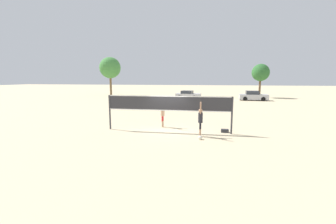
% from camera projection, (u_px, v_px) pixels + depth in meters
% --- Properties ---
extents(ground_plane, '(200.00, 200.00, 0.00)m').
position_uv_depth(ground_plane, '(168.00, 131.00, 15.14)').
color(ground_plane, beige).
extents(volleyball_net, '(8.37, 0.12, 2.41)m').
position_uv_depth(volleyball_net, '(168.00, 106.00, 14.88)').
color(volleyball_net, '#38383D').
rests_on(volleyball_net, ground_plane).
extents(player_spiker, '(0.28, 0.70, 2.13)m').
position_uv_depth(player_spiker, '(200.00, 119.00, 13.69)').
color(player_spiker, tan).
rests_on(player_spiker, ground_plane).
extents(player_blocker, '(0.28, 0.69, 2.02)m').
position_uv_depth(player_blocker, '(163.00, 113.00, 16.33)').
color(player_blocker, tan).
rests_on(player_blocker, ground_plane).
extents(volleyball, '(0.23, 0.23, 0.23)m').
position_uv_depth(volleyball, '(200.00, 137.00, 13.14)').
color(volleyball, silver).
rests_on(volleyball, ground_plane).
extents(gear_bag, '(0.49, 0.28, 0.21)m').
position_uv_depth(gear_bag, '(225.00, 131.00, 14.86)').
color(gear_bag, '#2D2D33').
rests_on(gear_bag, ground_plane).
extents(parked_car_near, '(4.45, 2.16, 1.53)m').
position_uv_depth(parked_car_near, '(253.00, 96.00, 36.06)').
color(parked_car_near, '#B7B7BC').
rests_on(parked_car_near, ground_plane).
extents(parked_car_mid, '(4.38, 2.53, 1.42)m').
position_uv_depth(parked_car_mid, '(188.00, 95.00, 38.67)').
color(parked_car_mid, '#B7B7BC').
rests_on(parked_car_mid, ground_plane).
extents(tree_left_cluster, '(3.12, 3.12, 6.12)m').
position_uv_depth(tree_left_cluster, '(261.00, 73.00, 40.82)').
color(tree_left_cluster, brown).
rests_on(tree_left_cluster, ground_plane).
extents(tree_right_cluster, '(4.31, 4.31, 7.81)m').
position_uv_depth(tree_right_cluster, '(110.00, 68.00, 46.04)').
color(tree_right_cluster, brown).
rests_on(tree_right_cluster, ground_plane).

